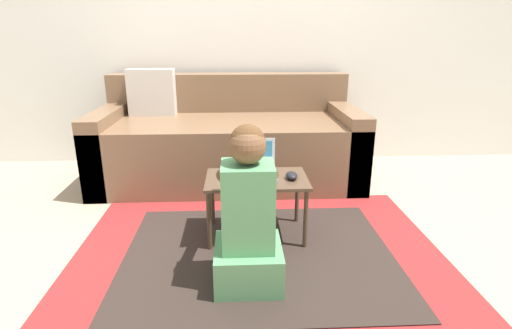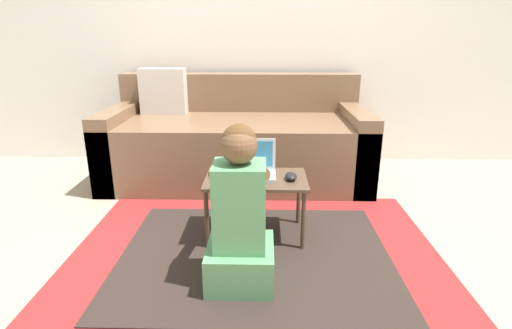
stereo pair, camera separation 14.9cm
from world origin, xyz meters
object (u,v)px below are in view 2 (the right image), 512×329
Objects in this scene: couch at (237,141)px; computer_mouse at (291,176)px; person_seated at (240,219)px; laptop at (255,170)px; laptop_desk at (256,185)px.

couch is 19.86× the size of computer_mouse.
couch is 1.46m from person_seated.
couch is 8.64× the size of laptop.
laptop is (-0.00, 0.03, 0.08)m from laptop_desk.
laptop is 0.31× the size of person_seated.
laptop_desk is at bearing 82.49° from person_seated.
computer_mouse reaches higher than laptop_desk.
laptop reaches higher than laptop_desk.
couch is 1.03m from laptop_desk.
laptop is at bearing 83.49° from person_seated.
laptop_desk is 2.43× the size of laptop.
laptop is at bearing -80.19° from couch.
computer_mouse is (0.19, -0.02, 0.06)m from laptop_desk.
laptop is at bearing 99.26° from laptop_desk.
person_seated reaches higher than laptop.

